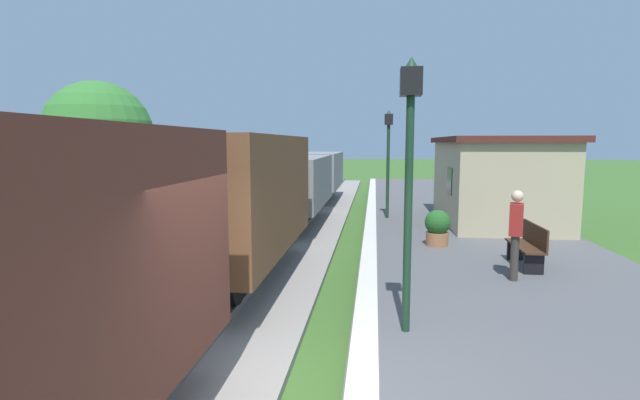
% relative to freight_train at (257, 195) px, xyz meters
% --- Properties ---
extents(rail_near, '(0.07, 60.00, 0.14)m').
position_rel_freight_train_xyz_m(rail_near, '(0.72, -6.98, -1.36)').
color(rail_near, slate).
rests_on(rail_near, track_ballast).
extents(rail_far, '(0.07, 60.00, 0.14)m').
position_rel_freight_train_xyz_m(rail_far, '(-0.72, -6.98, -1.36)').
color(rail_far, slate).
rests_on(rail_far, track_ballast).
extents(freight_train, '(2.50, 26.00, 2.72)m').
position_rel_freight_train_xyz_m(freight_train, '(0.00, 0.00, 0.00)').
color(freight_train, brown).
rests_on(freight_train, rail_near).
extents(station_hut, '(3.50, 5.80, 2.78)m').
position_rel_freight_train_xyz_m(station_hut, '(6.80, 4.44, 0.10)').
color(station_hut, tan).
rests_on(station_hut, platform_slab).
extents(bench_near_hut, '(0.42, 1.50, 0.91)m').
position_rel_freight_train_xyz_m(bench_near_hut, '(6.13, -1.31, -0.83)').
color(bench_near_hut, '#422819').
rests_on(bench_near_hut, platform_slab).
extents(person_waiting, '(0.34, 0.43, 1.71)m').
position_rel_freight_train_xyz_m(person_waiting, '(5.57, -2.30, -0.37)').
color(person_waiting, '#38332D').
rests_on(person_waiting, platform_slab).
extents(potted_planter, '(0.64, 0.64, 0.92)m').
position_rel_freight_train_xyz_m(potted_planter, '(4.50, 0.60, -0.83)').
color(potted_planter, '#9E6642').
rests_on(potted_planter, platform_slab).
extents(lamp_post_near, '(0.28, 0.28, 3.70)m').
position_rel_freight_train_xyz_m(lamp_post_near, '(3.36, -5.06, 1.25)').
color(lamp_post_near, '#193823').
rests_on(lamp_post_near, platform_slab).
extents(lamp_post_far, '(0.28, 0.28, 3.70)m').
position_rel_freight_train_xyz_m(lamp_post_far, '(3.36, 4.96, 1.25)').
color(lamp_post_far, '#193823').
rests_on(lamp_post_far, platform_slab).
extents(tree_trackside_far, '(3.34, 3.34, 4.77)m').
position_rel_freight_train_xyz_m(tree_trackside_far, '(-5.78, 2.72, 1.54)').
color(tree_trackside_far, '#4C3823').
rests_on(tree_trackside_far, ground).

